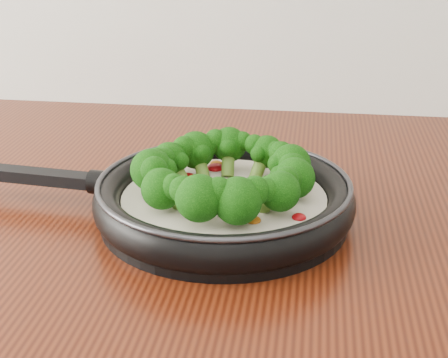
# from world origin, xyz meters

# --- Properties ---
(skillet) EXTENTS (0.47, 0.32, 0.09)m
(skillet) POSITION_xyz_m (-0.08, 1.05, 0.93)
(skillet) COLOR black
(skillet) RESTS_ON counter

